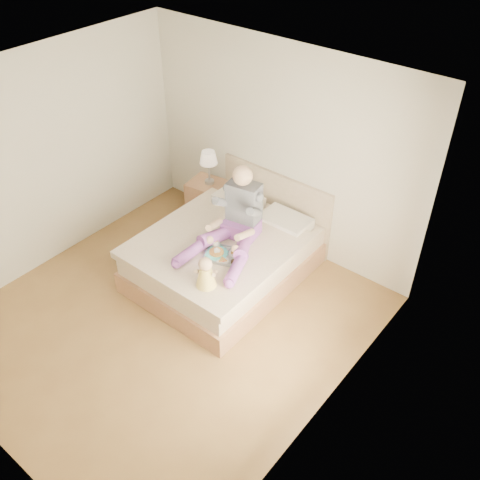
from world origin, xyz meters
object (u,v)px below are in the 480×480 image
Objects in this scene: adult at (235,221)px; tray at (224,254)px; nightstand at (208,201)px; baby at (206,274)px; bed at (228,253)px.

adult is 0.40m from tray.
adult is at bearing -42.57° from nightstand.
bed is at bearing 93.30° from baby.
nightstand is 1.62× the size of baby.
baby is (0.40, -0.83, 0.44)m from bed.
adult is 3.26× the size of baby.
bed is 4.10× the size of tray.
nightstand is at bearing 135.97° from adult.
adult is at bearing 81.50° from tray.
adult is at bearing -11.68° from bed.
bed is 1.02m from baby.
baby reaches higher than tray.
tray is at bearing -50.00° from nightstand.
baby reaches higher than nightstand.
adult is (1.15, -0.77, 0.59)m from nightstand.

